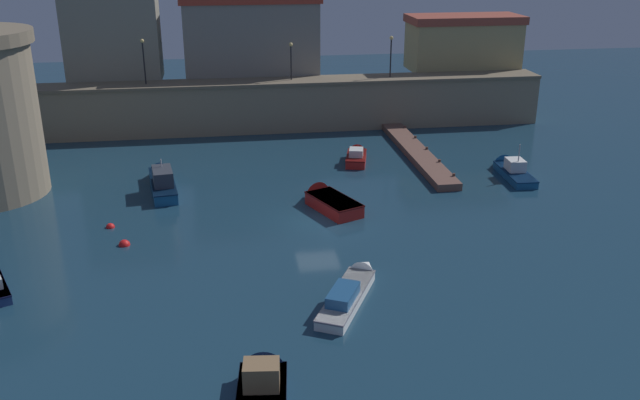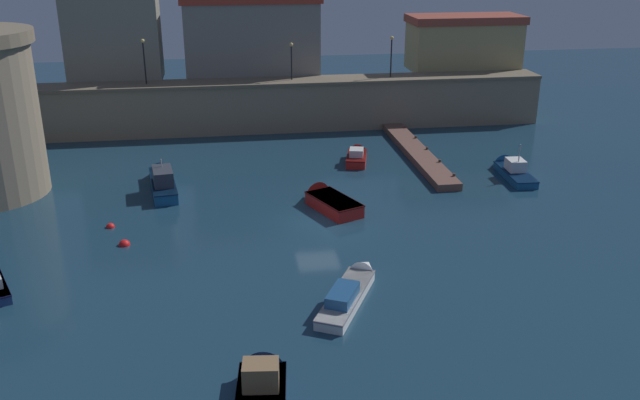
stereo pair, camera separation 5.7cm
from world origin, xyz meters
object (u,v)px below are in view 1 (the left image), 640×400
Objects in this scene: quay_lamp_1 at (291,55)px; mooring_buoy_1 at (110,227)px; moored_boat_0 at (327,200)px; moored_boat_2 at (357,156)px; moored_boat_6 at (510,168)px; mooring_buoy_2 at (124,245)px; moored_boat_7 at (263,383)px; mooring_buoy_0 at (443,173)px; moored_boat_3 at (352,288)px; quay_lamp_2 at (391,50)px; moored_boat_4 at (162,180)px; quay_lamp_0 at (143,55)px.

mooring_buoy_1 is (-12.91, -20.02, -6.41)m from quay_lamp_1.
quay_lamp_1 is 19.60m from moored_boat_0.
moored_boat_2 is (3.77, -9.80, -6.01)m from quay_lamp_1.
moored_boat_6 reaches higher than mooring_buoy_2.
mooring_buoy_0 is at bearing -25.47° from moored_boat_7.
moored_boat_3 is 10.66× the size of mooring_buoy_2.
mooring_buoy_0 is (0.67, -13.61, -6.63)m from quay_lamp_2.
moored_boat_7 is 7.49× the size of mooring_buoy_2.
moored_boat_4 is (-10.30, -13.67, -5.82)m from quay_lamp_1.
quay_lamp_2 is 15.15m from mooring_buoy_0.
mooring_buoy_0 is at bearing -110.10° from moored_boat_2.
moored_boat_7 is (-9.03, -27.13, 0.09)m from moored_boat_2.
moored_boat_3 reaches higher than mooring_buoy_0.
moored_boat_3 is at bearing 140.11° from moored_boat_6.
quay_lamp_2 reaches higher than mooring_buoy_0.
moored_boat_6 is at bearing 11.89° from mooring_buoy_1.
moored_boat_4 reaches higher than moored_boat_0.
moored_boat_3 is (-4.31, -20.19, -0.06)m from moored_boat_2.
quay_lamp_2 reaches higher than moored_boat_6.
moored_boat_6 reaches higher than moored_boat_3.
moored_boat_0 is 0.80× the size of moored_boat_3.
moored_boat_0 is 1.14× the size of moored_boat_7.
moored_boat_0 is 8.56× the size of mooring_buoy_2.
mooring_buoy_0 reaches higher than mooring_buoy_1.
quay_lamp_0 is 32.78m from moored_boat_3.
quay_lamp_1 is at bearing 47.17° from moored_boat_6.
moored_boat_0 is at bearing -9.74° from moored_boat_7.
mooring_buoy_2 is (-11.82, -22.66, -6.41)m from quay_lamp_1.
quay_lamp_1 reaches higher than moored_boat_0.
mooring_buoy_1 is at bearing -92.24° from quay_lamp_0.
quay_lamp_1 reaches higher than moored_boat_7.
quay_lamp_2 is 6.86× the size of mooring_buoy_1.
quay_lamp_2 is 21.45m from moored_boat_0.
quay_lamp_0 is 12.13m from quay_lamp_1.
moored_boat_2 is 6.74m from mooring_buoy_0.
quay_lamp_1 is at bearing 26.21° from moored_boat_3.
moored_boat_7 is at bearing 175.93° from moored_boat_2.
moored_boat_6 is at bearing -95.79° from moored_boat_0.
moored_boat_7 is at bearing -175.39° from moored_boat_4.
moored_boat_6 is (13.89, 4.30, -0.04)m from moored_boat_0.
moored_boat_0 is 12.55m from mooring_buoy_2.
quay_lamp_2 is 6.15× the size of mooring_buoy_0.
mooring_buoy_2 is at bearing 143.85° from moored_boat_2.
quay_lamp_0 reaches higher than moored_boat_2.
mooring_buoy_2 is (0.30, -22.66, -6.74)m from quay_lamp_0.
mooring_buoy_2 is (-15.59, -12.86, -0.41)m from moored_boat_2.
quay_lamp_0 is at bearing -0.01° from moored_boat_4.
moored_boat_4 is (-14.06, -3.87, 0.19)m from moored_boat_2.
moored_boat_6 is 29.65m from moored_boat_7.
mooring_buoy_1 is 0.82× the size of mooring_buoy_2.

